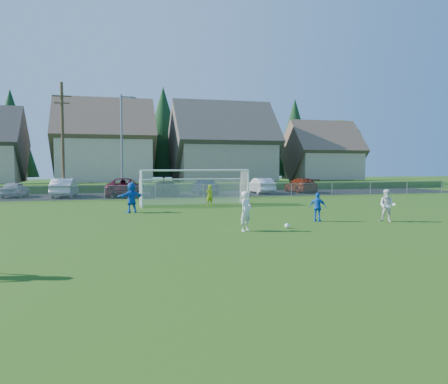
{
  "coord_description": "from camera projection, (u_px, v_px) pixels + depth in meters",
  "views": [
    {
      "loc": [
        -5.88,
        -13.73,
        2.78
      ],
      "look_at": [
        0.0,
        8.0,
        1.4
      ],
      "focal_mm": 35.0,
      "sensor_mm": 36.0,
      "label": 1
    }
  ],
  "objects": [
    {
      "name": "chainlink_fence",
      "position": [
        180.0,
        191.0,
        36.09
      ],
      "size": [
        52.06,
        0.06,
        1.2
      ],
      "color": "gray",
      "rests_on": "ground"
    },
    {
      "name": "car_f",
      "position": [
        261.0,
        186.0,
        43.18
      ],
      "size": [
        1.74,
        4.66,
        1.52
      ],
      "primitive_type": "imported",
      "rotation": [
        0.0,
        0.0,
        3.11
      ],
      "color": "silver",
      "rests_on": "ground"
    },
    {
      "name": "car_c",
      "position": [
        124.0,
        187.0,
        39.05
      ],
      "size": [
        3.48,
        6.18,
        1.63
      ],
      "primitive_type": "imported",
      "rotation": [
        0.0,
        0.0,
        3.0
      ],
      "color": "maroon",
      "rests_on": "ground"
    },
    {
      "name": "grass_embankment",
      "position": [
        161.0,
        187.0,
        48.63
      ],
      "size": [
        70.0,
        6.0,
        0.8
      ],
      "primitive_type": "cube",
      "color": "#1E420F",
      "rests_on": "ground"
    },
    {
      "name": "soccer_ball",
      "position": [
        287.0,
        226.0,
        19.26
      ],
      "size": [
        0.22,
        0.22,
        0.22
      ],
      "primitive_type": "sphere",
      "color": "white",
      "rests_on": "ground"
    },
    {
      "name": "player_white_b",
      "position": [
        387.0,
        206.0,
        21.43
      ],
      "size": [
        0.97,
        0.98,
        1.6
      ],
      "primitive_type": "imported",
      "rotation": [
        0.0,
        0.0,
        -0.82
      ],
      "color": "white",
      "rests_on": "ground"
    },
    {
      "name": "streetlight",
      "position": [
        122.0,
        142.0,
        38.53
      ],
      "size": [
        1.38,
        0.18,
        9.0
      ],
      "color": "slate",
      "rests_on": "ground"
    },
    {
      "name": "player_blue_b",
      "position": [
        131.0,
        197.0,
        25.63
      ],
      "size": [
        1.72,
        1.22,
        1.79
      ],
      "primitive_type": "imported",
      "rotation": [
        0.0,
        0.0,
        3.61
      ],
      "color": "blue",
      "rests_on": "ground"
    },
    {
      "name": "goalkeeper",
      "position": [
        210.0,
        195.0,
        30.08
      ],
      "size": [
        0.6,
        0.47,
        1.45
      ],
      "primitive_type": "imported",
      "rotation": [
        0.0,
        0.0,
        3.41
      ],
      "color": "#A8C617",
      "rests_on": "ground"
    },
    {
      "name": "car_g",
      "position": [
        301.0,
        185.0,
        44.81
      ],
      "size": [
        2.22,
        5.15,
        1.48
      ],
      "primitive_type": "imported",
      "rotation": [
        0.0,
        0.0,
        3.11
      ],
      "color": "maroon",
      "rests_on": "ground"
    },
    {
      "name": "tree_row",
      "position": [
        156.0,
        136.0,
        61.74
      ],
      "size": [
        65.98,
        12.36,
        13.8
      ],
      "color": "#382616",
      "rests_on": "ground"
    },
    {
      "name": "soccer_goal",
      "position": [
        194.0,
        182.0,
        30.29
      ],
      "size": [
        7.42,
        1.9,
        2.5
      ],
      "color": "white",
      "rests_on": "ground"
    },
    {
      "name": "utility_pole",
      "position": [
        63.0,
        138.0,
        38.15
      ],
      "size": [
        1.6,
        0.26,
        10.0
      ],
      "color": "#473321",
      "rests_on": "ground"
    },
    {
      "name": "asphalt_lot",
      "position": [
        170.0,
        195.0,
        41.43
      ],
      "size": [
        60.0,
        60.0,
        0.0
      ],
      "primitive_type": "plane",
      "color": "black",
      "rests_on": "ground"
    },
    {
      "name": "player_blue_a",
      "position": [
        318.0,
        207.0,
        21.58
      ],
      "size": [
        0.87,
        0.79,
        1.43
      ],
      "primitive_type": "imported",
      "rotation": [
        0.0,
        0.0,
        2.47
      ],
      "color": "blue",
      "rests_on": "ground"
    },
    {
      "name": "car_d",
      "position": [
        164.0,
        188.0,
        39.94
      ],
      "size": [
        2.33,
        4.91,
        1.38
      ],
      "primitive_type": "imported",
      "rotation": [
        0.0,
        0.0,
        3.22
      ],
      "color": "black",
      "rests_on": "ground"
    },
    {
      "name": "car_e",
      "position": [
        205.0,
        186.0,
        41.72
      ],
      "size": [
        2.03,
        4.82,
        1.63
      ],
      "primitive_type": "imported",
      "rotation": [
        0.0,
        0.0,
        3.16
      ],
      "color": "#16234E",
      "rests_on": "ground"
    },
    {
      "name": "car_b",
      "position": [
        65.0,
        188.0,
        38.34
      ],
      "size": [
        2.11,
        5.06,
        1.63
      ],
      "primitive_type": "imported",
      "rotation": [
        0.0,
        0.0,
        3.06
      ],
      "color": "silver",
      "rests_on": "ground"
    },
    {
      "name": "houses_row",
      "position": [
        169.0,
        130.0,
        55.91
      ],
      "size": [
        53.9,
        11.45,
        13.27
      ],
      "color": "tan",
      "rests_on": "ground"
    },
    {
      "name": "ground",
      "position": [
        285.0,
        247.0,
        14.93
      ],
      "size": [
        160.0,
        160.0,
        0.0
      ],
      "primitive_type": "plane",
      "color": "#193D0C",
      "rests_on": "ground"
    },
    {
      "name": "player_white_a",
      "position": [
        246.0,
        211.0,
        18.4
      ],
      "size": [
        0.73,
        0.69,
        1.68
      ],
      "primitive_type": "imported",
      "rotation": [
        0.0,
        0.0,
        0.64
      ],
      "color": "white",
      "rests_on": "ground"
    },
    {
      "name": "car_a",
      "position": [
        15.0,
        189.0,
        38.02
      ],
      "size": [
        1.98,
        4.13,
        1.36
      ],
      "primitive_type": "imported",
      "rotation": [
        0.0,
        0.0,
        3.05
      ],
      "color": "#A1A3A8",
      "rests_on": "ground"
    }
  ]
}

